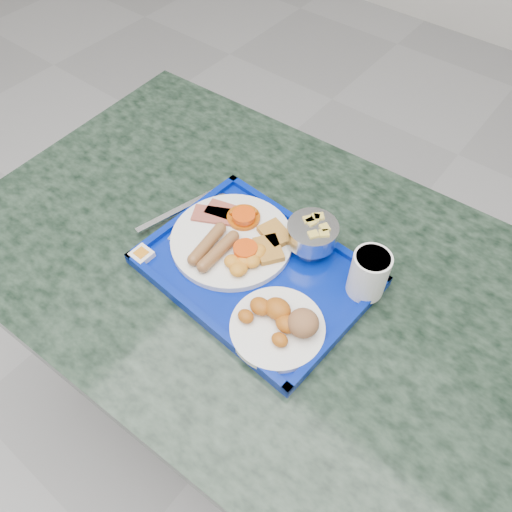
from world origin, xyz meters
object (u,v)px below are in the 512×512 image
Objects in this scene: juice_cup at (369,273)px; tray at (256,271)px; fruit_bowl at (312,233)px; main_plate at (235,241)px; table at (249,305)px; bread_plate at (281,323)px.

tray is at bearing -154.34° from juice_cup.
juice_cup is at bearing -8.01° from fruit_bowl.
tray is 1.79× the size of main_plate.
fruit_bowl reaches higher than tray.
main_plate is (-0.03, -0.01, 0.21)m from table.
main_plate is 0.26m from juice_cup.
table is 0.21m from main_plate.
juice_cup is at bearing 15.09° from main_plate.
tray is 0.13m from fruit_bowl.
tray is at bearing 147.30° from bread_plate.
table is 0.34m from juice_cup.
fruit_bowl reaches higher than bread_plate.
fruit_bowl reaches higher than table.
juice_cup is (0.13, -0.02, 0.01)m from fruit_bowl.
main_plate is at bearing 152.80° from bread_plate.
bread_plate is at bearing -113.57° from juice_cup.
main_plate is 2.54× the size of juice_cup.
fruit_bowl is at bearing 109.05° from bread_plate.
juice_cup is (0.07, 0.16, 0.03)m from bread_plate.
tray is 4.42× the size of fruit_bowl.
tray is at bearing -115.67° from fruit_bowl.
tray is 0.07m from main_plate.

